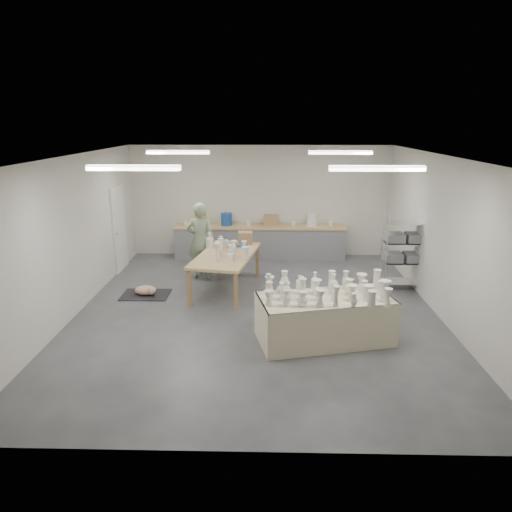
{
  "coord_description": "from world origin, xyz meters",
  "views": [
    {
      "loc": [
        0.19,
        -8.33,
        3.61
      ],
      "look_at": [
        -0.02,
        0.29,
        1.05
      ],
      "focal_mm": 32.0,
      "sensor_mm": 36.0,
      "label": 1
    }
  ],
  "objects_px": {
    "potter": "(201,241)",
    "work_table": "(228,253)",
    "red_stool": "(203,264)",
    "drying_table": "(324,316)"
  },
  "relations": [
    {
      "from": "work_table",
      "to": "potter",
      "type": "xyz_separation_m",
      "value": [
        -0.7,
        0.71,
        0.08
      ]
    },
    {
      "from": "drying_table",
      "to": "work_table",
      "type": "height_order",
      "value": "work_table"
    },
    {
      "from": "potter",
      "to": "work_table",
      "type": "bearing_deg",
      "value": 138.4
    },
    {
      "from": "work_table",
      "to": "potter",
      "type": "bearing_deg",
      "value": 144.89
    },
    {
      "from": "work_table",
      "to": "red_stool",
      "type": "distance_m",
      "value": 1.33
    },
    {
      "from": "work_table",
      "to": "potter",
      "type": "height_order",
      "value": "potter"
    },
    {
      "from": "work_table",
      "to": "red_stool",
      "type": "height_order",
      "value": "work_table"
    },
    {
      "from": "work_table",
      "to": "red_stool",
      "type": "relative_size",
      "value": 6.21
    },
    {
      "from": "drying_table",
      "to": "red_stool",
      "type": "height_order",
      "value": "drying_table"
    },
    {
      "from": "drying_table",
      "to": "potter",
      "type": "distance_m",
      "value": 4.08
    }
  ]
}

